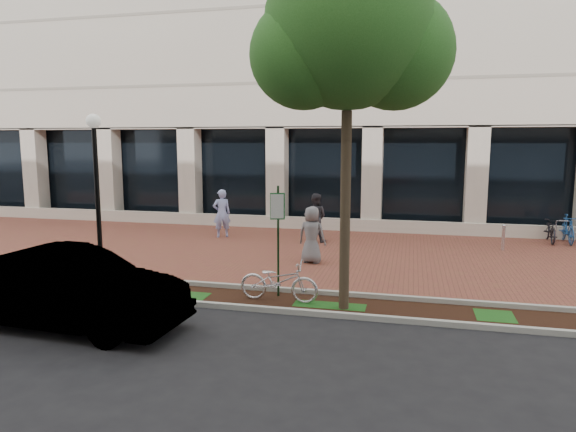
% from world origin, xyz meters
% --- Properties ---
extents(ground, '(120.00, 120.00, 0.00)m').
position_xyz_m(ground, '(0.00, 0.00, 0.00)').
color(ground, black).
rests_on(ground, ground).
extents(brick_plaza, '(40.00, 9.00, 0.01)m').
position_xyz_m(brick_plaza, '(0.00, 0.00, 0.01)').
color(brick_plaza, brown).
rests_on(brick_plaza, ground).
extents(planting_strip, '(40.00, 1.50, 0.01)m').
position_xyz_m(planting_strip, '(0.00, -5.25, 0.01)').
color(planting_strip, black).
rests_on(planting_strip, ground).
extents(curb_plaza_side, '(40.00, 0.12, 0.12)m').
position_xyz_m(curb_plaza_side, '(0.00, -4.50, 0.06)').
color(curb_plaza_side, '#A5A69C').
rests_on(curb_plaza_side, ground).
extents(curb_street_side, '(40.00, 0.12, 0.12)m').
position_xyz_m(curb_street_side, '(0.00, -6.00, 0.06)').
color(curb_street_side, '#A5A69C').
rests_on(curb_street_side, ground).
extents(near_office_building, '(40.00, 12.12, 16.00)m').
position_xyz_m(near_office_building, '(0.00, 10.47, 10.05)').
color(near_office_building, '#BCB2A0').
rests_on(near_office_building, ground).
extents(parking_sign, '(0.34, 0.07, 2.62)m').
position_xyz_m(parking_sign, '(0.59, -4.84, 1.65)').
color(parking_sign, '#153B1B').
rests_on(parking_sign, ground).
extents(lamppost, '(0.36, 0.36, 4.31)m').
position_xyz_m(lamppost, '(-4.16, -4.77, 2.43)').
color(lamppost, black).
rests_on(lamppost, ground).
extents(street_tree, '(4.12, 3.43, 7.69)m').
position_xyz_m(street_tree, '(2.27, -5.37, 5.75)').
color(street_tree, '#473A29').
rests_on(street_tree, ground).
extents(locked_bicycle, '(1.85, 0.69, 0.96)m').
position_xyz_m(locked_bicycle, '(0.70, -5.22, 0.48)').
color(locked_bicycle, silver).
rests_on(locked_bicycle, ground).
extents(pedestrian_left, '(0.80, 0.72, 1.84)m').
position_xyz_m(pedestrian_left, '(-3.41, 1.94, 0.92)').
color(pedestrian_left, '#94A3DD').
rests_on(pedestrian_left, ground).
extents(pedestrian_mid, '(0.92, 0.75, 1.78)m').
position_xyz_m(pedestrian_mid, '(0.20, 1.90, 0.89)').
color(pedestrian_mid, '#2C2B31').
rests_on(pedestrian_mid, ground).
extents(pedestrian_right, '(0.92, 0.68, 1.72)m').
position_xyz_m(pedestrian_right, '(0.72, -1.35, 0.86)').
color(pedestrian_right, slate).
rests_on(pedestrian_right, ground).
extents(bollard, '(0.12, 0.12, 0.90)m').
position_xyz_m(bollard, '(6.61, 1.88, 0.46)').
color(bollard, silver).
rests_on(bollard, ground).
extents(sedan_near_curb, '(4.76, 1.88, 1.54)m').
position_xyz_m(sedan_near_curb, '(-2.88, -7.76, 0.77)').
color(sedan_near_curb, '#B5B5BA').
rests_on(sedan_near_curb, ground).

